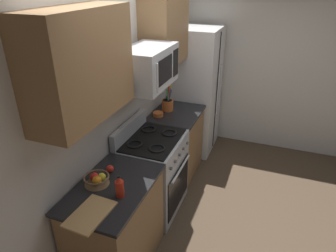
# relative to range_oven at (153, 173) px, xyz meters

# --- Properties ---
(ground_plane) EXTENTS (16.00, 16.00, 0.00)m
(ground_plane) POSITION_rel_range_oven_xyz_m (0.00, -0.69, -0.47)
(ground_plane) COLOR #473828
(wall_back) EXTENTS (8.00, 0.10, 2.60)m
(wall_back) POSITION_rel_range_oven_xyz_m (0.00, 0.37, 0.83)
(wall_back) COLOR beige
(wall_back) RESTS_ON ground
(counter_left) EXTENTS (0.95, 0.61, 0.91)m
(counter_left) POSITION_rel_range_oven_xyz_m (-0.86, -0.00, -0.02)
(counter_left) COLOR olive
(counter_left) RESTS_ON ground
(range_oven) EXTENTS (0.76, 0.65, 1.09)m
(range_oven) POSITION_rel_range_oven_xyz_m (0.00, 0.00, 0.00)
(range_oven) COLOR #B2B5BA
(range_oven) RESTS_ON ground
(counter_right) EXTENTS (0.79, 0.61, 0.91)m
(counter_right) POSITION_rel_range_oven_xyz_m (0.78, -0.00, -0.02)
(counter_right) COLOR olive
(counter_right) RESTS_ON ground
(refrigerator) EXTENTS (0.77, 0.72, 1.88)m
(refrigerator) POSITION_rel_range_oven_xyz_m (1.58, -0.02, 0.47)
(refrigerator) COLOR silver
(refrigerator) RESTS_ON ground
(wall_right) EXTENTS (0.10, 8.00, 2.60)m
(wall_right) POSITION_rel_range_oven_xyz_m (2.07, -0.69, 0.83)
(wall_right) COLOR beige
(wall_right) RESTS_ON ground
(microwave) EXTENTS (0.69, 0.44, 0.38)m
(microwave) POSITION_rel_range_oven_xyz_m (-0.00, 0.03, 1.25)
(microwave) COLOR #B2B5BA
(upper_cabinets_left) EXTENTS (0.94, 0.34, 0.79)m
(upper_cabinets_left) POSITION_rel_range_oven_xyz_m (-0.87, 0.15, 1.47)
(upper_cabinets_left) COLOR olive
(upper_cabinets_right) EXTENTS (0.78, 0.34, 0.79)m
(upper_cabinets_right) POSITION_rel_range_oven_xyz_m (0.79, 0.15, 1.47)
(upper_cabinets_right) COLOR olive
(utensil_crock) EXTENTS (0.15, 0.15, 0.35)m
(utensil_crock) POSITION_rel_range_oven_xyz_m (0.83, 0.13, 0.52)
(utensil_crock) COLOR #D1662D
(utensil_crock) RESTS_ON counter_right
(fruit_basket) EXTENTS (0.22, 0.22, 0.10)m
(fruit_basket) POSITION_rel_range_oven_xyz_m (-0.88, 0.14, 0.48)
(fruit_basket) COLOR brown
(fruit_basket) RESTS_ON counter_left
(apple_loose) EXTENTS (0.07, 0.07, 0.07)m
(apple_loose) POSITION_rel_range_oven_xyz_m (-0.69, 0.12, 0.47)
(apple_loose) COLOR red
(apple_loose) RESTS_ON counter_left
(cutting_board) EXTENTS (0.40, 0.26, 0.02)m
(cutting_board) POSITION_rel_range_oven_xyz_m (-1.22, -0.02, 0.44)
(cutting_board) COLOR tan
(cutting_board) RESTS_ON counter_left
(bottle_hot_sauce) EXTENTS (0.07, 0.07, 0.20)m
(bottle_hot_sauce) POSITION_rel_range_oven_xyz_m (-0.95, -0.13, 0.53)
(bottle_hot_sauce) COLOR red
(bottle_hot_sauce) RESTS_ON counter_left
(prep_bowl) EXTENTS (0.13, 0.13, 0.05)m
(prep_bowl) POSITION_rel_range_oven_xyz_m (0.61, 0.18, 0.46)
(prep_bowl) COLOR #D1662D
(prep_bowl) RESTS_ON counter_right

